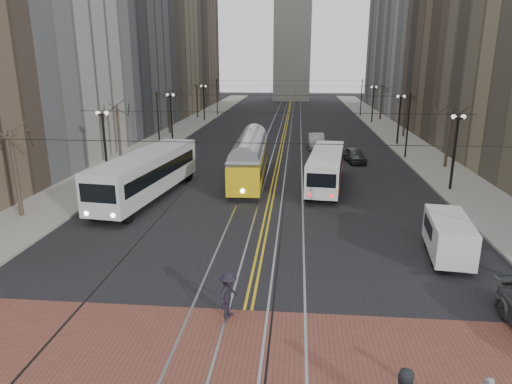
% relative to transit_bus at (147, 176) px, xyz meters
% --- Properties ---
extents(ground, '(260.00, 260.00, 0.00)m').
position_rel_transit_bus_xyz_m(ground, '(9.00, -14.00, -1.64)').
color(ground, black).
rests_on(ground, ground).
extents(sidewalk_left, '(5.00, 140.00, 0.15)m').
position_rel_transit_bus_xyz_m(sidewalk_left, '(-6.00, 31.00, -1.57)').
color(sidewalk_left, gray).
rests_on(sidewalk_left, ground).
extents(sidewalk_right, '(5.00, 140.00, 0.15)m').
position_rel_transit_bus_xyz_m(sidewalk_right, '(24.00, 31.00, -1.57)').
color(sidewalk_right, gray).
rests_on(sidewalk_right, ground).
extents(crosswalk_band, '(25.00, 6.00, 0.01)m').
position_rel_transit_bus_xyz_m(crosswalk_band, '(9.00, -18.00, -1.63)').
color(crosswalk_band, brown).
rests_on(crosswalk_band, ground).
extents(streetcar_rails, '(4.80, 130.00, 0.02)m').
position_rel_transit_bus_xyz_m(streetcar_rails, '(9.00, 31.00, -1.64)').
color(streetcar_rails, gray).
rests_on(streetcar_rails, ground).
extents(centre_lines, '(0.42, 130.00, 0.01)m').
position_rel_transit_bus_xyz_m(centre_lines, '(9.00, 31.00, -1.63)').
color(centre_lines, gold).
rests_on(centre_lines, ground).
extents(building_left_mid, '(16.00, 20.00, 34.00)m').
position_rel_transit_bus_xyz_m(building_left_mid, '(-16.50, 32.00, 15.36)').
color(building_left_mid, slate).
rests_on(building_left_mid, ground).
extents(building_left_far, '(16.00, 20.00, 40.00)m').
position_rel_transit_bus_xyz_m(building_left_far, '(-16.50, 72.00, 18.36)').
color(building_left_far, brown).
rests_on(building_left_far, ground).
extents(building_right_far, '(16.00, 20.00, 40.00)m').
position_rel_transit_bus_xyz_m(building_right_far, '(34.50, 72.00, 18.36)').
color(building_right_far, slate).
rests_on(building_right_far, ground).
extents(lamp_posts, '(27.60, 57.20, 5.60)m').
position_rel_transit_bus_xyz_m(lamp_posts, '(9.00, 14.75, 1.16)').
color(lamp_posts, black).
rests_on(lamp_posts, ground).
extents(street_trees, '(31.68, 53.28, 5.60)m').
position_rel_transit_bus_xyz_m(street_trees, '(9.00, 21.25, 1.16)').
color(street_trees, '#382D23').
rests_on(street_trees, ground).
extents(trolley_wires, '(25.96, 120.00, 6.60)m').
position_rel_transit_bus_xyz_m(trolley_wires, '(9.00, 20.83, 2.13)').
color(trolley_wires, black).
rests_on(trolley_wires, ground).
extents(transit_bus, '(4.32, 13.36, 3.28)m').
position_rel_transit_bus_xyz_m(transit_bus, '(0.00, 0.00, 0.00)').
color(transit_bus, silver).
rests_on(transit_bus, ground).
extents(streetcar, '(2.76, 13.02, 3.06)m').
position_rel_transit_bus_xyz_m(streetcar, '(6.89, 5.79, -0.11)').
color(streetcar, yellow).
rests_on(streetcar, ground).
extents(rear_bus, '(3.58, 10.93, 2.80)m').
position_rel_transit_bus_xyz_m(rear_bus, '(13.13, 4.28, -0.24)').
color(rear_bus, silver).
rests_on(rear_bus, ground).
extents(cargo_van, '(2.41, 4.96, 2.11)m').
position_rel_transit_bus_xyz_m(cargo_van, '(18.53, -9.00, -0.58)').
color(cargo_van, silver).
rests_on(cargo_van, ground).
extents(sedan_grey, '(2.31, 4.31, 1.39)m').
position_rel_transit_bus_xyz_m(sedan_grey, '(16.49, 13.86, -0.94)').
color(sedan_grey, '#383B3F').
rests_on(sedan_grey, ground).
extents(sedan_silver, '(1.87, 5.06, 1.66)m').
position_rel_transit_bus_xyz_m(sedan_silver, '(13.00, 21.06, -0.81)').
color(sedan_silver, '#989B9F').
rests_on(sedan_silver, ground).
extents(pedestrian_d, '(1.03, 1.36, 1.87)m').
position_rel_transit_bus_xyz_m(pedestrian_d, '(8.30, -15.50, -0.69)').
color(pedestrian_d, black).
rests_on(pedestrian_d, crosswalk_band).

